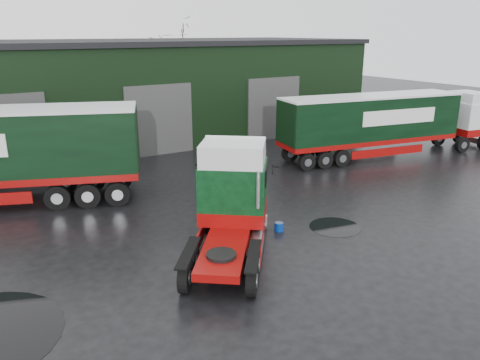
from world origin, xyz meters
name	(u,v)px	position (x,y,z in m)	size (l,w,h in m)	color
ground	(275,256)	(0.00, 0.00, 0.00)	(100.00, 100.00, 0.00)	black
warehouse	(124,89)	(2.00, 20.00, 3.16)	(32.40, 12.40, 6.30)	black
hero_tractor	(227,208)	(-1.43, 0.53, 1.75)	(2.38, 5.62, 3.49)	black
lorry_right	(370,127)	(11.56, 7.04, 1.78)	(2.35, 13.55, 3.56)	silver
wash_bucket	(279,227)	(1.27, 1.50, 0.15)	(0.33, 0.33, 0.31)	navy
tree_back_b	(172,66)	(10.00, 30.00, 3.75)	(4.40, 4.40, 7.50)	black
puddle_1	(335,227)	(3.21, 0.68, 0.00)	(1.87, 1.87, 0.01)	black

